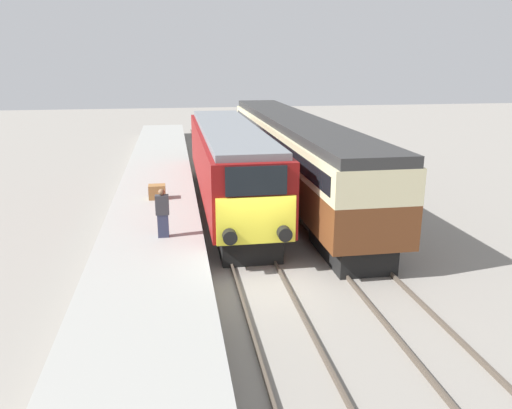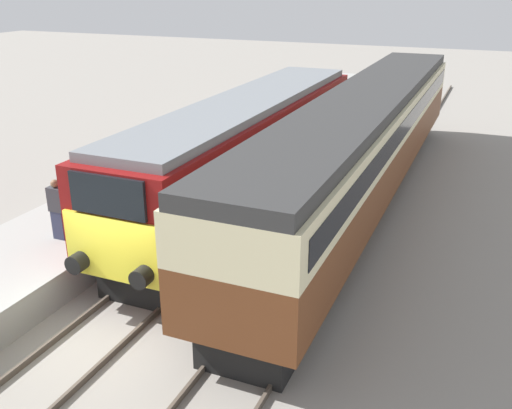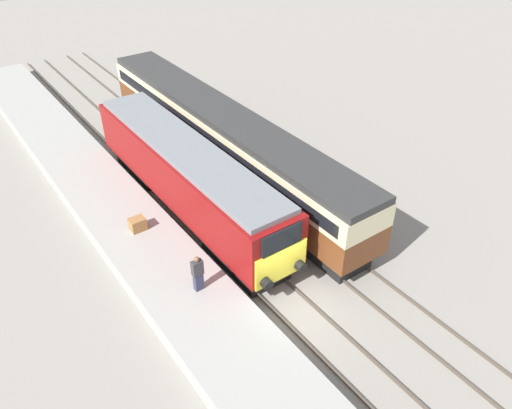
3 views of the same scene
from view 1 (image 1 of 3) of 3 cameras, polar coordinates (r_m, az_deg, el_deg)
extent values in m
plane|color=gray|center=(15.36, 0.44, -8.84)|extent=(120.00, 120.00, 0.00)
cube|color=gray|center=(22.57, -11.36, 0.20)|extent=(3.50, 50.00, 0.84)
cube|color=#4C4238|center=(19.86, -4.07, -2.78)|extent=(0.07, 60.00, 0.14)
cube|color=#4C4238|center=(20.03, 0.02, -2.57)|extent=(0.07, 60.00, 0.14)
cube|color=#4C4238|center=(20.43, 5.47, -2.27)|extent=(0.07, 60.00, 0.14)
cube|color=#4C4238|center=(20.83, 9.29, -2.05)|extent=(0.07, 60.00, 0.14)
cube|color=black|center=(18.12, -1.30, -3.17)|extent=(2.03, 4.00, 1.00)
cube|color=black|center=(27.42, -4.19, 3.44)|extent=(2.03, 4.00, 1.00)
cube|color=maroon|center=(22.33, -3.10, 5.16)|extent=(2.70, 14.71, 2.51)
cube|color=yellow|center=(15.34, 0.02, -1.84)|extent=(2.48, 0.10, 1.50)
cube|color=black|center=(15.00, 0.03, 2.72)|extent=(1.89, 0.10, 0.90)
cube|color=slate|center=(22.11, -3.16, 8.66)|extent=(2.38, 14.12, 0.24)
cylinder|color=black|center=(15.16, -3.02, -3.69)|extent=(0.44, 0.35, 0.44)
cylinder|color=black|center=(15.43, 3.27, -3.34)|extent=(0.44, 0.35, 0.44)
cube|color=black|center=(17.38, 10.72, -4.41)|extent=(1.89, 3.60, 0.95)
cube|color=black|center=(33.60, 0.67, 5.78)|extent=(1.89, 3.60, 0.95)
cube|color=brown|center=(25.06, 4.15, 4.96)|extent=(2.70, 21.71, 1.43)
cube|color=beige|center=(24.84, 4.21, 7.85)|extent=(2.71, 21.71, 1.12)
cube|color=black|center=(24.84, 4.21, 7.85)|extent=(2.75, 20.84, 0.62)
cube|color=#2D2D2D|center=(24.75, 4.25, 9.55)|extent=(2.48, 21.71, 0.36)
cube|color=#2D334C|center=(16.79, -10.56, -2.38)|extent=(0.36, 0.24, 0.78)
cube|color=#333338|center=(16.59, -10.68, -0.03)|extent=(0.44, 0.26, 0.65)
sphere|color=brown|center=(16.47, -10.76, 1.41)|extent=(0.21, 0.21, 0.21)
cube|color=olive|center=(21.54, -11.24, 1.43)|extent=(0.70, 0.56, 0.60)
camera|label=2|loc=(11.05, 54.02, 13.92)|focal=40.00mm
camera|label=3|loc=(11.38, -93.46, 49.73)|focal=35.00mm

